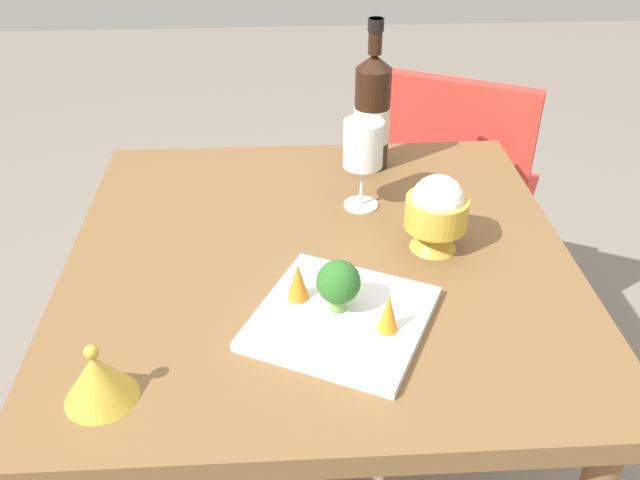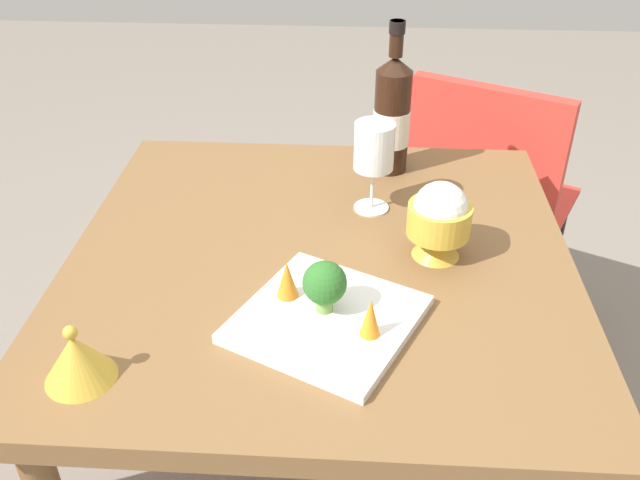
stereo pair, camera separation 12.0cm
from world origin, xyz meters
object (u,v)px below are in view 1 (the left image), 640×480
at_px(chair_near_window, 454,183).
at_px(broccoli_floret, 338,283).
at_px(wine_glass, 363,146).
at_px(carrot_garnish_left, 388,313).
at_px(wine_bottle, 372,112).
at_px(rice_bowl_lid, 98,377).
at_px(serving_plate, 341,318).
at_px(rice_bowl, 436,212).
at_px(carrot_garnish_right, 298,281).

height_order(chair_near_window, broccoli_floret, broccoli_floret).
distance_m(chair_near_window, broccoli_floret, 0.96).
distance_m(chair_near_window, wine_glass, 0.68).
relative_size(broccoli_floret, carrot_garnish_left, 1.34).
bearing_deg(carrot_garnish_left, wine_glass, -90.51).
xyz_separation_m(chair_near_window, wine_bottle, (0.28, 0.31, 0.35)).
height_order(broccoli_floret, carrot_garnish_left, broccoli_floret).
xyz_separation_m(wine_glass, rice_bowl_lid, (0.40, 0.49, -0.09)).
relative_size(rice_bowl_lid, carrot_garnish_left, 1.56).
xyz_separation_m(serving_plate, broccoli_floret, (0.00, -0.01, 0.06)).
relative_size(chair_near_window, rice_bowl, 6.00).
relative_size(wine_bottle, carrot_garnish_right, 5.00).
xyz_separation_m(chair_near_window, wine_glass, (0.32, 0.49, 0.35)).
distance_m(wine_bottle, carrot_garnish_right, 0.51).
height_order(wine_bottle, wine_glass, wine_bottle).
relative_size(wine_glass, serving_plate, 0.53).
bearing_deg(wine_bottle, rice_bowl_lid, 56.16).
relative_size(chair_near_window, serving_plate, 2.54).
xyz_separation_m(wine_bottle, rice_bowl, (-0.07, 0.32, -0.05)).
distance_m(wine_glass, rice_bowl_lid, 0.64).
xyz_separation_m(chair_near_window, broccoli_floret, (0.39, 0.82, 0.29)).
xyz_separation_m(rice_bowl_lid, serving_plate, (-0.34, -0.14, -0.03)).
relative_size(rice_bowl, carrot_garnish_right, 2.23).
bearing_deg(carrot_garnish_left, chair_near_window, -110.31).
bearing_deg(chair_near_window, wine_bottle, -105.29).
bearing_deg(carrot_garnish_right, chair_near_window, -119.87).
xyz_separation_m(wine_bottle, wine_glass, (0.04, 0.17, 0.00)).
xyz_separation_m(rice_bowl, carrot_garnish_left, (0.12, 0.24, -0.03)).
height_order(wine_glass, serving_plate, wine_glass).
height_order(chair_near_window, rice_bowl, rice_bowl).
bearing_deg(carrot_garnish_left, rice_bowl, -116.15).
bearing_deg(carrot_garnish_left, broccoli_floret, -37.15).
bearing_deg(broccoli_floret, carrot_garnish_left, 142.85).
bearing_deg(rice_bowl, rice_bowl_lid, 32.94).
height_order(rice_bowl, carrot_garnish_left, rice_bowl).
bearing_deg(carrot_garnish_right, rice_bowl, -148.32).
bearing_deg(carrot_garnish_left, wine_bottle, -94.22).
bearing_deg(carrot_garnish_left, serving_plate, -31.61).
height_order(rice_bowl_lid, carrot_garnish_right, rice_bowl_lid).
distance_m(rice_bowl, serving_plate, 0.28).
bearing_deg(rice_bowl_lid, chair_near_window, -126.67).
bearing_deg(rice_bowl_lid, serving_plate, -157.64).
height_order(serving_plate, broccoli_floret, broccoli_floret).
bearing_deg(rice_bowl_lid, wine_bottle, -123.84).
distance_m(wine_bottle, rice_bowl_lid, 0.80).
relative_size(wine_glass, carrot_garnish_right, 2.82).
bearing_deg(wine_glass, rice_bowl, 126.38).
distance_m(broccoli_floret, carrot_garnish_right, 0.07).
distance_m(rice_bowl_lid, serving_plate, 0.36).
xyz_separation_m(chair_near_window, carrot_garnish_right, (0.45, 0.79, 0.27)).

